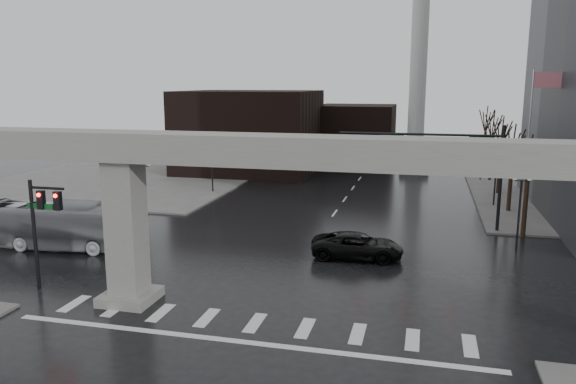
{
  "coord_description": "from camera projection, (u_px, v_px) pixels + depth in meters",
  "views": [
    {
      "loc": [
        7.41,
        -24.42,
        11.05
      ],
      "look_at": [
        -0.63,
        7.95,
        4.5
      ],
      "focal_mm": 35.0,
      "sensor_mm": 36.0,
      "label": 1
    }
  ],
  "objects": [
    {
      "name": "elevated_guideway",
      "position": [
        286.0,
        175.0,
        25.51
      ],
      "size": [
        48.0,
        2.6,
        8.7
      ],
      "color": "#98948F",
      "rests_on": "ground"
    },
    {
      "name": "lamp_left_1",
      "position": [
        212.0,
        159.0,
        56.33
      ],
      "size": [
        1.22,
        0.32,
        5.11
      ],
      "color": "black",
      "rests_on": "ground"
    },
    {
      "name": "tree_right_2",
      "position": [
        500.0,
        166.0,
        55.53
      ],
      "size": [
        1.1,
        1.63,
        7.85
      ],
      "color": "black",
      "rests_on": "ground"
    },
    {
      "name": "pickup_truck",
      "position": [
        357.0,
        246.0,
        35.71
      ],
      "size": [
        5.95,
        3.0,
        1.62
      ],
      "primitive_type": "imported",
      "rotation": [
        0.0,
        0.0,
        1.63
      ],
      "color": "black",
      "rests_on": "ground"
    },
    {
      "name": "lamp_right_1",
      "position": [
        496.0,
        169.0,
        49.94
      ],
      "size": [
        1.22,
        0.32,
        5.11
      ],
      "color": "black",
      "rests_on": "ground"
    },
    {
      "name": "sidewalk_nw",
      "position": [
        140.0,
        175.0,
        67.56
      ],
      "size": [
        28.0,
        36.0,
        0.15
      ],
      "primitive_type": "cube",
      "color": "slate",
      "rests_on": "ground"
    },
    {
      "name": "ground",
      "position": [
        261.0,
        314.0,
        27.14
      ],
      "size": [
        160.0,
        160.0,
        0.0
      ],
      "primitive_type": "plane",
      "color": "black",
      "rests_on": "ground"
    },
    {
      "name": "flagpole_assembly",
      "position": [
        533.0,
        129.0,
        43.02
      ],
      "size": [
        2.06,
        0.12,
        12.0
      ],
      "color": "silver",
      "rests_on": "ground"
    },
    {
      "name": "city_bus",
      "position": [
        60.0,
        226.0,
        37.64
      ],
      "size": [
        11.52,
        3.46,
        3.17
      ],
      "primitive_type": "imported",
      "rotation": [
        0.0,
        0.0,
        1.64
      ],
      "color": "#ADACB1",
      "rests_on": "ground"
    },
    {
      "name": "lamp_right_2",
      "position": [
        482.0,
        150.0,
        63.27
      ],
      "size": [
        1.22,
        0.32,
        5.11
      ],
      "color": "black",
      "rests_on": "ground"
    },
    {
      "name": "tree_right_4",
      "position": [
        485.0,
        147.0,
        70.74
      ],
      "size": [
        1.12,
        1.69,
        8.19
      ],
      "color": "black",
      "rests_on": "ground"
    },
    {
      "name": "signal_left_pole",
      "position": [
        42.0,
        216.0,
        29.73
      ],
      "size": [
        2.3,
        0.3,
        6.0
      ],
      "color": "black",
      "rests_on": "ground"
    },
    {
      "name": "building_far_mid",
      "position": [
        356.0,
        135.0,
        76.36
      ],
      "size": [
        10.0,
        10.0,
        8.0
      ],
      "primitive_type": "cube",
      "color": "black",
      "rests_on": "ground"
    },
    {
      "name": "tree_right_1",
      "position": [
        511.0,
        180.0,
        47.92
      ],
      "size": [
        1.09,
        1.61,
        7.67
      ],
      "color": "black",
      "rests_on": "ground"
    },
    {
      "name": "lamp_left_2",
      "position": [
        254.0,
        144.0,
        69.66
      ],
      "size": [
        1.22,
        0.32,
        5.11
      ],
      "color": "black",
      "rests_on": "ground"
    },
    {
      "name": "lamp_right_0",
      "position": [
        520.0,
        200.0,
        36.61
      ],
      "size": [
        1.22,
        0.32,
        5.11
      ],
      "color": "black",
      "rests_on": "ground"
    },
    {
      "name": "smokestack",
      "position": [
        419.0,
        62.0,
        66.95
      ],
      "size": [
        3.6,
        3.6,
        30.0
      ],
      "color": "silver",
      "rests_on": "ground"
    },
    {
      "name": "tree_right_3",
      "position": [
        491.0,
        155.0,
        63.13
      ],
      "size": [
        1.11,
        1.66,
        8.02
      ],
      "color": "black",
      "rests_on": "ground"
    },
    {
      "name": "signal_mast_arm",
      "position": [
        448.0,
        153.0,
        41.79
      ],
      "size": [
        12.12,
        0.43,
        8.0
      ],
      "color": "black",
      "rests_on": "ground"
    },
    {
      "name": "lamp_left_0",
      "position": [
        144.0,
        183.0,
        43.0
      ],
      "size": [
        1.22,
        0.32,
        5.11
      ],
      "color": "black",
      "rests_on": "ground"
    },
    {
      "name": "tree_right_0",
      "position": [
        526.0,
        199.0,
        40.32
      ],
      "size": [
        1.09,
        1.58,
        7.5
      ],
      "color": "black",
      "rests_on": "ground"
    },
    {
      "name": "building_far_left",
      "position": [
        250.0,
        132.0,
        69.48
      ],
      "size": [
        16.0,
        14.0,
        10.0
      ],
      "primitive_type": "cube",
      "color": "black",
      "rests_on": "ground"
    }
  ]
}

